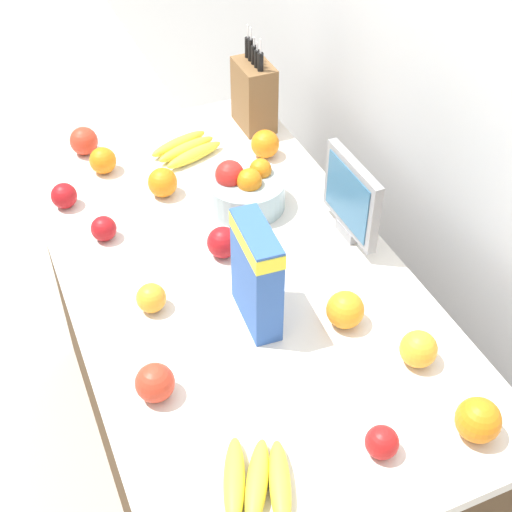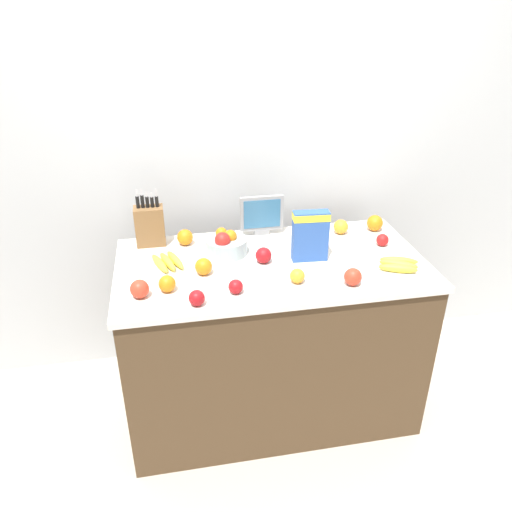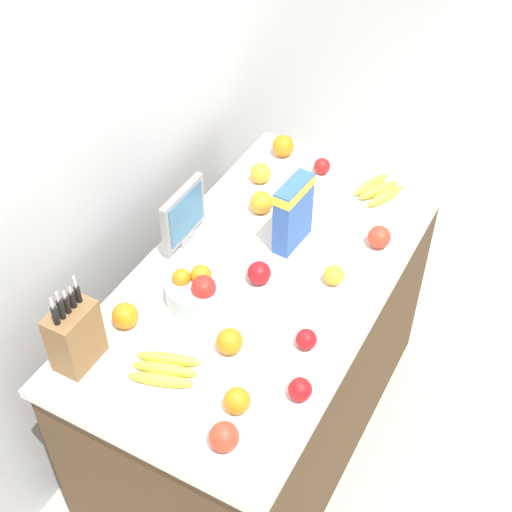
{
  "view_description": "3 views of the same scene",
  "coord_description": "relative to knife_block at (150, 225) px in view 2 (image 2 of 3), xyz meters",
  "views": [
    {
      "loc": [
        1.24,
        -0.45,
        2.12
      ],
      "look_at": [
        0.06,
        0.05,
        1.0
      ],
      "focal_mm": 50.0,
      "sensor_mm": 36.0,
      "label": 1
    },
    {
      "loc": [
        -0.48,
        -2.14,
        2.11
      ],
      "look_at": [
        -0.08,
        -0.01,
        0.98
      ],
      "focal_mm": 35.0,
      "sensor_mm": 36.0,
      "label": 2
    },
    {
      "loc": [
        -1.53,
        -0.79,
        2.63
      ],
      "look_at": [
        0.01,
        0.04,
        1.0
      ],
      "focal_mm": 50.0,
      "sensor_mm": 36.0,
      "label": 3
    }
  ],
  "objects": [
    {
      "name": "orange_front_right",
      "position": [
        0.66,
        -0.54,
        -0.07
      ],
      "size": [
        0.07,
        0.07,
        0.07
      ],
      "primitive_type": "sphere",
      "color": "orange",
      "rests_on": "counter"
    },
    {
      "name": "cereal_box",
      "position": [
        0.78,
        -0.32,
        0.03
      ],
      "size": [
        0.18,
        0.08,
        0.26
      ],
      "rotation": [
        0.0,
        0.0,
        -0.06
      ],
      "color": "#2D56A8",
      "rests_on": "counter"
    },
    {
      "name": "orange_back_center",
      "position": [
        0.07,
        -0.5,
        -0.07
      ],
      "size": [
        0.08,
        0.08,
        0.08
      ],
      "primitive_type": "sphere",
      "color": "orange",
      "rests_on": "counter"
    },
    {
      "name": "orange_front_center",
      "position": [
        0.24,
        -0.38,
        -0.07
      ],
      "size": [
        0.08,
        0.08,
        0.08
      ],
      "primitive_type": "sphere",
      "color": "orange",
      "rests_on": "counter"
    },
    {
      "name": "ground_plane",
      "position": [
        0.59,
        -0.32,
        -1.04
      ],
      "size": [
        14.0,
        14.0,
        0.0
      ],
      "primitive_type": "plane",
      "color": "#B2A899"
    },
    {
      "name": "apple_rear",
      "position": [
        0.9,
        -0.6,
        -0.07
      ],
      "size": [
        0.08,
        0.08,
        0.08
      ],
      "primitive_type": "sphere",
      "color": "red",
      "rests_on": "counter"
    },
    {
      "name": "apple_by_knife_block",
      "position": [
        -0.05,
        -0.53,
        -0.07
      ],
      "size": [
        0.08,
        0.08,
        0.08
      ],
      "primitive_type": "sphere",
      "color": "red",
      "rests_on": "counter"
    },
    {
      "name": "small_monitor",
      "position": [
        0.6,
        0.01,
        0.01
      ],
      "size": [
        0.24,
        0.03,
        0.22
      ],
      "color": "gray",
      "rests_on": "counter"
    },
    {
      "name": "orange_mid_right",
      "position": [
        0.18,
        -0.04,
        -0.07
      ],
      "size": [
        0.08,
        0.08,
        0.08
      ],
      "primitive_type": "sphere",
      "color": "orange",
      "rests_on": "counter"
    },
    {
      "name": "knife_block",
      "position": [
        0.0,
        0.0,
        0.0
      ],
      "size": [
        0.15,
        0.1,
        0.31
      ],
      "color": "brown",
      "rests_on": "counter"
    },
    {
      "name": "apple_near_bananas",
      "position": [
        0.19,
        -0.64,
        -0.07
      ],
      "size": [
        0.07,
        0.07,
        0.07
      ],
      "primitive_type": "sphere",
      "color": "#A31419",
      "rests_on": "counter"
    },
    {
      "name": "apple_leftmost",
      "position": [
        1.2,
        -0.25,
        -0.08
      ],
      "size": [
        0.07,
        0.07,
        0.07
      ],
      "primitive_type": "sphere",
      "color": "red",
      "rests_on": "counter"
    },
    {
      "name": "fruit_bowl",
      "position": [
        0.38,
        -0.19,
        -0.06
      ],
      "size": [
        0.21,
        0.21,
        0.14
      ],
      "color": "#99B2B7",
      "rests_on": "counter"
    },
    {
      "name": "orange_mid_left",
      "position": [
        1.04,
        -0.06,
        -0.07
      ],
      "size": [
        0.08,
        0.08,
        0.08
      ],
      "primitive_type": "sphere",
      "color": "orange",
      "rests_on": "counter"
    },
    {
      "name": "wall_back",
      "position": [
        0.59,
        0.3,
        0.26
      ],
      "size": [
        9.0,
        0.06,
        2.6
      ],
      "color": "silver",
      "rests_on": "ground_plane"
    },
    {
      "name": "apple_rightmost",
      "position": [
        0.55,
        -0.32,
        -0.07
      ],
      "size": [
        0.08,
        0.08,
        0.08
      ],
      "primitive_type": "sphere",
      "color": "#A31419",
      "rests_on": "counter"
    },
    {
      "name": "orange_front_left",
      "position": [
        1.24,
        -0.06,
        -0.06
      ],
      "size": [
        0.09,
        0.09,
        0.09
      ],
      "primitive_type": "sphere",
      "color": "orange",
      "rests_on": "counter"
    },
    {
      "name": "banana_bunch_left",
      "position": [
        1.18,
        -0.49,
        -0.09
      ],
      "size": [
        0.22,
        0.18,
        0.04
      ],
      "rotation": [
        0.0,
        0.0,
        2.66
      ],
      "color": "yellow",
      "rests_on": "counter"
    },
    {
      "name": "apple_front",
      "position": [
        0.37,
        -0.58,
        -0.08
      ],
      "size": [
        0.07,
        0.07,
        0.07
      ],
      "primitive_type": "sphere",
      "color": "#A31419",
      "rests_on": "counter"
    },
    {
      "name": "counter",
      "position": [
        0.59,
        -0.32,
        -0.58
      ],
      "size": [
        1.53,
        0.8,
        0.93
      ],
      "color": "#4C3823",
      "rests_on": "ground_plane"
    },
    {
      "name": "orange_by_cereal",
      "position": [
        0.88,
        -0.15,
        -0.07
      ],
      "size": [
        0.09,
        0.09,
        0.09
      ],
      "primitive_type": "sphere",
      "color": "orange",
      "rests_on": "counter"
    },
    {
      "name": "banana_bunch_right",
      "position": [
        0.08,
        -0.25,
        -0.09
      ],
      "size": [
        0.18,
        0.22,
        0.04
      ],
      "rotation": [
        0.0,
        0.0,
        1.86
      ],
      "color": "yellow",
      "rests_on": "counter"
    }
  ]
}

